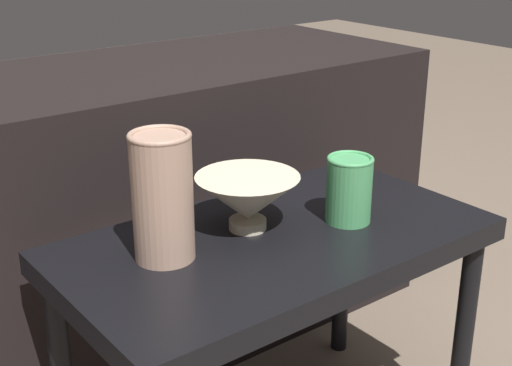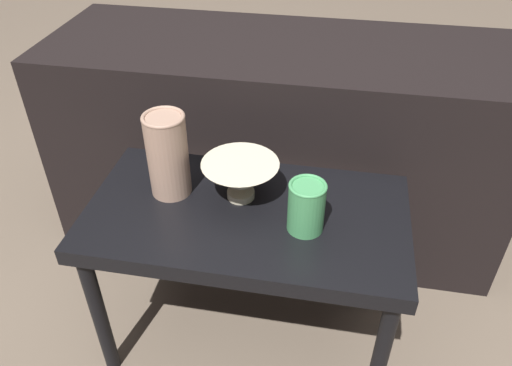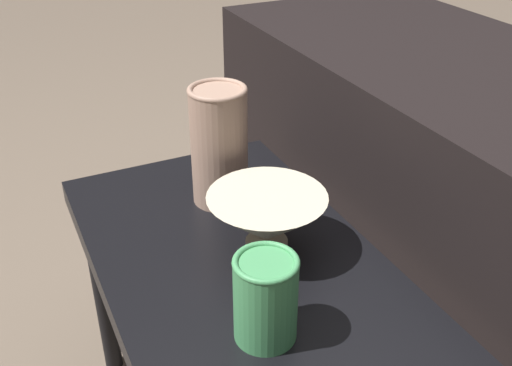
% 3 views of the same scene
% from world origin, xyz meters
% --- Properties ---
extents(table, '(0.73, 0.40, 0.45)m').
position_xyz_m(table, '(0.00, 0.00, 0.39)').
color(table, black).
rests_on(table, ground_plane).
extents(couch_backdrop, '(1.37, 0.50, 0.64)m').
position_xyz_m(couch_backdrop, '(0.00, 0.51, 0.32)').
color(couch_backdrop, black).
rests_on(couch_backdrop, ground_plane).
extents(bowl, '(0.18, 0.18, 0.10)m').
position_xyz_m(bowl, '(-0.02, 0.05, 0.50)').
color(bowl, beige).
rests_on(bowl, table).
extents(vase_textured_left, '(0.10, 0.10, 0.20)m').
position_xyz_m(vase_textured_left, '(-0.19, 0.04, 0.55)').
color(vase_textured_left, tan).
rests_on(vase_textured_left, table).
extents(vase_colorful_right, '(0.08, 0.08, 0.12)m').
position_xyz_m(vase_colorful_right, '(0.14, -0.03, 0.51)').
color(vase_colorful_right, '#47995B').
rests_on(vase_colorful_right, table).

